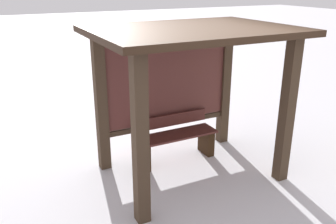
{
  "coord_description": "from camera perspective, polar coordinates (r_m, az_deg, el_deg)",
  "views": [
    {
      "loc": [
        -2.56,
        -4.3,
        2.84
      ],
      "look_at": [
        -0.3,
        0.16,
        1.0
      ],
      "focal_mm": 38.69,
      "sensor_mm": 36.0,
      "label": 1
    }
  ],
  "objects": [
    {
      "name": "ground_plane",
      "position": [
        5.75,
        3.44,
        -9.44
      ],
      "size": [
        60.0,
        60.0,
        0.0
      ],
      "primitive_type": "plane",
      "color": "silver"
    },
    {
      "name": "bench_left_inside",
      "position": [
        5.97,
        1.13,
        -4.41
      ],
      "size": [
        1.38,
        0.41,
        0.75
      ],
      "color": "#532621",
      "rests_on": "ground"
    },
    {
      "name": "bus_shelter",
      "position": [
        5.29,
        2.81,
        7.61
      ],
      "size": [
        2.77,
        2.04,
        2.23
      ],
      "color": "#402F21",
      "rests_on": "ground"
    }
  ]
}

